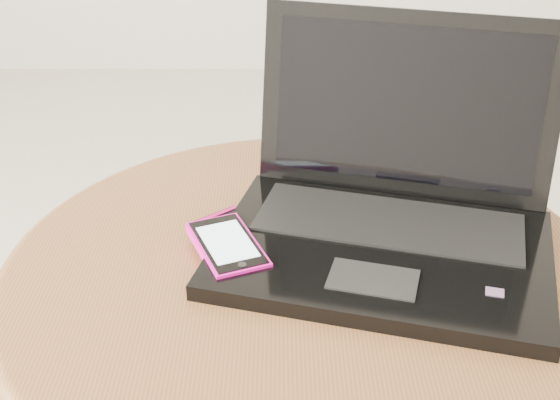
{
  "coord_description": "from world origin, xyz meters",
  "views": [
    {
      "loc": [
        0.09,
        -0.77,
        0.99
      ],
      "look_at": [
        0.09,
        -0.07,
        0.59
      ],
      "focal_mm": 48.2,
      "sensor_mm": 36.0,
      "label": 1
    }
  ],
  "objects": [
    {
      "name": "table",
      "position": [
        0.11,
        -0.1,
        0.42
      ],
      "size": [
        0.67,
        0.67,
        0.53
      ],
      "color": "brown",
      "rests_on": "ground"
    },
    {
      "name": "laptop",
      "position": [
        0.21,
        -0.05,
        0.57
      ],
      "size": [
        0.41,
        0.37,
        0.23
      ],
      "color": "black",
      "rests_on": "table"
    },
    {
      "name": "phone_black",
      "position": [
        0.04,
        -0.05,
        0.53
      ],
      "size": [
        0.11,
        0.12,
        0.01
      ],
      "color": "black",
      "rests_on": "table"
    },
    {
      "name": "phone_pink",
      "position": [
        0.03,
        -0.09,
        0.55
      ],
      "size": [
        0.1,
        0.13,
        0.01
      ],
      "color": "#FC13AA",
      "rests_on": "phone_black"
    }
  ]
}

